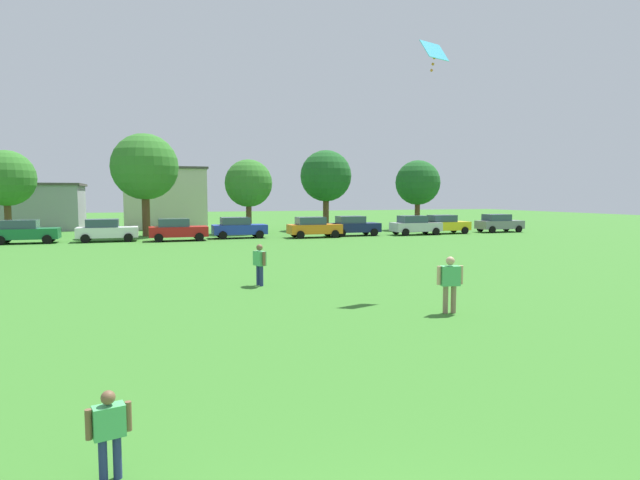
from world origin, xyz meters
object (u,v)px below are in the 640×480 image
(kite, at_px, (434,53))
(parked_car_blue_3, at_px, (238,227))
(tree_center_left, at_px, (145,167))
(parked_car_orange_4, at_px, (314,227))
(tree_left, at_px, (6,178))
(bystander_midfield, at_px, (260,261))
(parked_car_gray_8, at_px, (499,223))
(parked_car_green_0, at_px, (25,232))
(parked_car_white_1, at_px, (106,230))
(parked_car_navy_5, at_px, (353,226))
(child_kite_flyer, at_px, (109,427))
(tree_center_right, at_px, (248,184))
(parked_car_silver_6, at_px, (415,225))
(adult_bystander, at_px, (450,280))
(parked_car_red_2, at_px, (177,230))
(tree_right, at_px, (326,176))
(parked_car_yellow_7, at_px, (444,224))
(tree_far_right, at_px, (418,183))

(kite, height_order, parked_car_blue_3, kite)
(parked_car_blue_3, xyz_separation_m, tree_center_left, (-7.05, 4.31, 4.93))
(parked_car_orange_4, relative_size, tree_left, 0.60)
(bystander_midfield, height_order, parked_car_gray_8, parked_car_gray_8)
(parked_car_green_0, height_order, parked_car_white_1, same)
(parked_car_blue_3, distance_m, parked_car_navy_5, 9.73)
(kite, bearing_deg, tree_left, 122.75)
(parked_car_blue_3, bearing_deg, parked_car_orange_4, -13.24)
(child_kite_flyer, distance_m, tree_center_right, 41.84)
(parked_car_navy_5, height_order, tree_center_right, tree_center_right)
(bystander_midfield, distance_m, parked_car_silver_6, 27.95)
(bystander_midfield, xyz_separation_m, kite, (5.82, -2.62, 7.55))
(parked_car_green_0, height_order, parked_car_blue_3, same)
(parked_car_green_0, bearing_deg, tree_center_right, 16.32)
(adult_bystander, height_order, parked_car_orange_4, parked_car_orange_4)
(parked_car_red_2, relative_size, parked_car_blue_3, 1.00)
(bystander_midfield, relative_size, tree_left, 0.22)
(parked_car_red_2, relative_size, tree_center_left, 0.50)
(tree_center_left, distance_m, tree_right, 17.28)
(adult_bystander, xyz_separation_m, tree_center_left, (-8.39, 33.28, 4.80))
(bystander_midfield, relative_size, parked_car_silver_6, 0.37)
(child_kite_flyer, distance_m, tree_left, 43.97)
(parked_car_silver_6, distance_m, tree_left, 34.31)
(child_kite_flyer, height_order, parked_car_silver_6, parked_car_silver_6)
(tree_center_right, bearing_deg, parked_car_blue_3, -109.65)
(bystander_midfield, bearing_deg, parked_car_blue_3, 153.59)
(bystander_midfield, distance_m, parked_car_navy_5, 25.40)
(tree_left, bearing_deg, bystander_midfield, -63.29)
(parked_car_gray_8, bearing_deg, parked_car_silver_6, -176.21)
(parked_car_white_1, relative_size, parked_car_navy_5, 1.00)
(tree_center_right, bearing_deg, parked_car_white_1, -156.10)
(parked_car_yellow_7, bearing_deg, parked_car_blue_3, 177.03)
(parked_car_yellow_7, relative_size, tree_center_left, 0.50)
(adult_bystander, height_order, tree_far_right, tree_far_right)
(tree_left, bearing_deg, parked_car_navy_5, -15.36)
(parked_car_blue_3, xyz_separation_m, parked_car_gray_8, (24.32, -0.79, 0.00))
(adult_bystander, xyz_separation_m, parked_car_yellow_7, (17.05, 28.02, -0.13))
(parked_car_gray_8, xyz_separation_m, tree_far_right, (-5.49, 5.63, 3.82))
(parked_car_blue_3, xyz_separation_m, tree_left, (-17.86, 6.95, 3.96))
(parked_car_green_0, relative_size, parked_car_white_1, 1.00)
(parked_car_orange_4, bearing_deg, parked_car_navy_5, 11.33)
(parked_car_green_0, bearing_deg, parked_car_blue_3, -0.11)
(tree_right, bearing_deg, parked_car_yellow_7, -44.46)
(parked_car_blue_3, bearing_deg, kite, -83.55)
(parked_car_blue_3, height_order, tree_right, tree_right)
(parked_car_white_1, xyz_separation_m, parked_car_orange_4, (15.79, -1.25, 0.00))
(parked_car_white_1, xyz_separation_m, tree_right, (19.84, 7.45, 4.47))
(adult_bystander, relative_size, parked_car_red_2, 0.39)
(parked_car_navy_5, relative_size, tree_right, 0.54)
(parked_car_navy_5, bearing_deg, parked_car_silver_6, -7.94)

